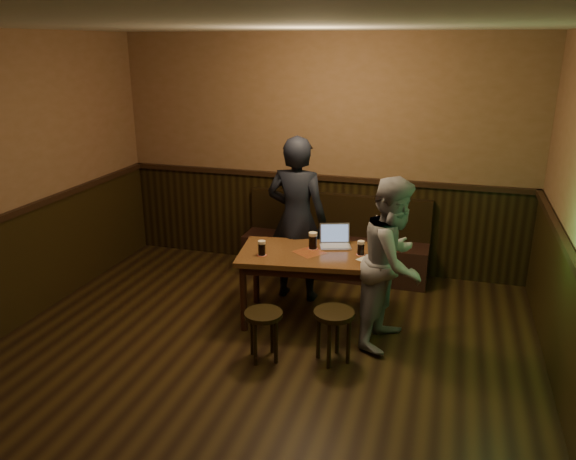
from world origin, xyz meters
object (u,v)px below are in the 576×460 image
(pub_table, at_px, (309,261))
(pint_left, at_px, (262,248))
(person_suit, at_px, (297,219))
(bench, at_px, (335,249))
(laptop, at_px, (335,240))
(pint_mid, at_px, (313,241))
(person_grey, at_px, (393,262))
(stool_right, at_px, (334,321))
(stool_left, at_px, (264,322))
(pint_right, at_px, (361,248))

(pub_table, bearing_deg, pint_left, -162.22)
(pub_table, bearing_deg, person_suit, 110.19)
(bench, bearing_deg, laptop, -78.80)
(pint_mid, relative_size, person_grey, 0.11)
(stool_right, bearing_deg, pint_left, 149.29)
(pint_left, relative_size, person_suit, 0.08)
(stool_left, xyz_separation_m, pint_right, (0.69, 0.91, 0.44))
(laptop, bearing_deg, stool_right, -96.28)
(pint_mid, xyz_separation_m, person_grey, (0.82, -0.30, -0.02))
(pint_mid, bearing_deg, stool_left, -102.09)
(person_suit, bearing_deg, pint_left, 80.23)
(bench, height_order, laptop, bench)
(bench, height_order, pint_mid, bench)
(pub_table, relative_size, stool_left, 3.20)
(stool_right, relative_size, person_grey, 0.30)
(stool_right, height_order, pint_left, pint_left)
(bench, relative_size, pint_right, 15.31)
(pint_mid, bearing_deg, pub_table, -93.20)
(laptop, xyz_separation_m, person_grey, (0.63, -0.45, 0.01))
(pub_table, bearing_deg, stool_right, -68.37)
(stool_left, xyz_separation_m, laptop, (0.39, 1.09, 0.42))
(pint_mid, bearing_deg, pint_left, -143.91)
(stool_right, bearing_deg, pint_right, 83.23)
(stool_right, xyz_separation_m, pint_left, (-0.82, 0.49, 0.42))
(stool_left, height_order, pint_mid, pint_mid)
(bench, bearing_deg, stool_left, -95.33)
(stool_right, xyz_separation_m, pint_right, (0.09, 0.77, 0.42))
(bench, distance_m, laptop, 1.13)
(stool_right, xyz_separation_m, person_suit, (-0.67, 1.19, 0.51))
(laptop, bearing_deg, bench, 83.04)
(person_suit, bearing_deg, stool_right, 121.72)
(stool_right, height_order, person_suit, person_suit)
(person_grey, bearing_deg, pint_right, 65.48)
(bench, height_order, stool_right, bench)
(pint_left, xyz_separation_m, pint_mid, (0.43, 0.31, 0.01))
(person_grey, bearing_deg, pint_left, 104.10)
(pub_table, distance_m, person_suit, 0.62)
(pint_mid, bearing_deg, stool_right, -63.81)
(bench, distance_m, pint_mid, 1.26)
(pub_table, bearing_deg, stool_left, -111.46)
(stool_left, xyz_separation_m, person_suit, (-0.07, 1.33, 0.53))
(stool_left, height_order, pint_right, pint_right)
(stool_right, distance_m, person_suit, 1.46)
(bench, distance_m, pint_left, 1.61)
(bench, relative_size, pub_table, 1.51)
(person_grey, bearing_deg, stool_right, 152.84)
(stool_left, bearing_deg, person_grey, 32.14)
(bench, distance_m, person_suit, 1.00)
(laptop, relative_size, person_grey, 0.23)
(person_grey, bearing_deg, pint_mid, 83.61)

